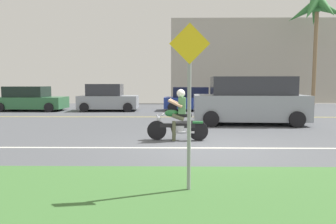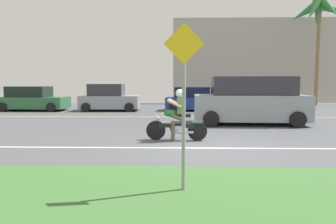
{
  "view_description": "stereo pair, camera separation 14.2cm",
  "coord_description": "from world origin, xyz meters",
  "px_view_note": "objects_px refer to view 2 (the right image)",
  "views": [
    {
      "loc": [
        -0.91,
        -8.36,
        1.75
      ],
      "look_at": [
        -1.08,
        3.6,
        0.63
      ],
      "focal_mm": 33.21,
      "sensor_mm": 36.0,
      "label": 1
    },
    {
      "loc": [
        -0.77,
        -8.36,
        1.75
      ],
      "look_at": [
        -1.08,
        3.6,
        0.63
      ],
      "focal_mm": 33.21,
      "sensor_mm": 36.0,
      "label": 2
    }
  ],
  "objects_px": {
    "parked_car_0": "(32,99)",
    "parked_car_1": "(109,98)",
    "motorcyclist": "(177,119)",
    "street_sign": "(184,92)",
    "parked_car_2": "(195,100)",
    "palm_tree_0": "(320,14)",
    "suv_nearby": "(250,101)"
  },
  "relations": [
    {
      "from": "suv_nearby",
      "to": "parked_car_2",
      "type": "distance_m",
      "value": 6.69
    },
    {
      "from": "parked_car_2",
      "to": "palm_tree_0",
      "type": "height_order",
      "value": "palm_tree_0"
    },
    {
      "from": "suv_nearby",
      "to": "parked_car_0",
      "type": "distance_m",
      "value": 13.7
    },
    {
      "from": "suv_nearby",
      "to": "palm_tree_0",
      "type": "height_order",
      "value": "palm_tree_0"
    },
    {
      "from": "parked_car_0",
      "to": "palm_tree_0",
      "type": "xyz_separation_m",
      "value": [
        20.15,
        5.4,
        6.35
      ]
    },
    {
      "from": "motorcyclist",
      "to": "street_sign",
      "type": "relative_size",
      "value": 0.7
    },
    {
      "from": "parked_car_0",
      "to": "palm_tree_0",
      "type": "distance_m",
      "value": 21.8
    },
    {
      "from": "parked_car_2",
      "to": "palm_tree_0",
      "type": "xyz_separation_m",
      "value": [
        9.88,
        5.12,
        6.37
      ]
    },
    {
      "from": "motorcyclist",
      "to": "street_sign",
      "type": "bearing_deg",
      "value": -88.9
    },
    {
      "from": "parked_car_2",
      "to": "street_sign",
      "type": "height_order",
      "value": "street_sign"
    },
    {
      "from": "motorcyclist",
      "to": "parked_car_0",
      "type": "relative_size",
      "value": 0.44
    },
    {
      "from": "parked_car_2",
      "to": "street_sign",
      "type": "relative_size",
      "value": 1.44
    },
    {
      "from": "motorcyclist",
      "to": "palm_tree_0",
      "type": "bearing_deg",
      "value": 54.39
    },
    {
      "from": "motorcyclist",
      "to": "parked_car_2",
      "type": "xyz_separation_m",
      "value": [
        1.14,
        10.27,
        0.04
      ]
    },
    {
      "from": "motorcyclist",
      "to": "parked_car_2",
      "type": "relative_size",
      "value": 0.49
    },
    {
      "from": "suv_nearby",
      "to": "street_sign",
      "type": "xyz_separation_m",
      "value": [
        -3.05,
        -8.48,
        0.64
      ]
    },
    {
      "from": "parked_car_1",
      "to": "suv_nearby",
      "type": "bearing_deg",
      "value": -39.89
    },
    {
      "from": "suv_nearby",
      "to": "parked_car_0",
      "type": "xyz_separation_m",
      "value": [
        -12.27,
        6.1,
        -0.26
      ]
    },
    {
      "from": "parked_car_1",
      "to": "parked_car_2",
      "type": "xyz_separation_m",
      "value": [
        5.4,
        0.2,
        -0.08
      ]
    },
    {
      "from": "street_sign",
      "to": "parked_car_2",
      "type": "bearing_deg",
      "value": 85.95
    },
    {
      "from": "parked_car_2",
      "to": "street_sign",
      "type": "distance_m",
      "value": 14.92
    },
    {
      "from": "motorcyclist",
      "to": "parked_car_1",
      "type": "height_order",
      "value": "parked_car_1"
    },
    {
      "from": "suv_nearby",
      "to": "parked_car_1",
      "type": "bearing_deg",
      "value": 140.11
    },
    {
      "from": "parked_car_2",
      "to": "suv_nearby",
      "type": "bearing_deg",
      "value": -72.61
    },
    {
      "from": "suv_nearby",
      "to": "motorcyclist",
      "type": "bearing_deg",
      "value": -128.87
    },
    {
      "from": "palm_tree_0",
      "to": "suv_nearby",
      "type": "bearing_deg",
      "value": -124.44
    },
    {
      "from": "suv_nearby",
      "to": "palm_tree_0",
      "type": "distance_m",
      "value": 15.21
    },
    {
      "from": "parked_car_2",
      "to": "street_sign",
      "type": "bearing_deg",
      "value": -94.05
    },
    {
      "from": "parked_car_0",
      "to": "parked_car_1",
      "type": "xyz_separation_m",
      "value": [
        4.87,
        0.08,
        0.06
      ]
    },
    {
      "from": "parked_car_2",
      "to": "palm_tree_0",
      "type": "bearing_deg",
      "value": 27.39
    },
    {
      "from": "parked_car_1",
      "to": "street_sign",
      "type": "relative_size",
      "value": 1.38
    },
    {
      "from": "motorcyclist",
      "to": "street_sign",
      "type": "xyz_separation_m",
      "value": [
        0.09,
        -4.59,
        0.95
      ]
    }
  ]
}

